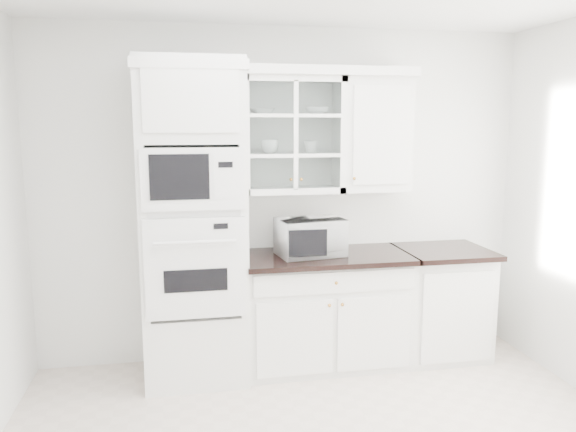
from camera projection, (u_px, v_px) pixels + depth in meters
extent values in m
cube|color=white|center=(284.00, 196.00, 4.61)|extent=(4.00, 0.02, 2.70)
cube|color=white|center=(193.00, 224.00, 4.20)|extent=(0.76, 0.65, 2.40)
cube|color=white|center=(196.00, 269.00, 3.91)|extent=(0.70, 0.03, 0.72)
cube|color=black|center=(196.00, 281.00, 3.91)|extent=(0.44, 0.01, 0.16)
cube|color=white|center=(193.00, 180.00, 3.81)|extent=(0.70, 0.03, 0.43)
cube|color=black|center=(179.00, 177.00, 3.77)|extent=(0.40, 0.01, 0.31)
cube|color=white|center=(325.00, 311.00, 4.53)|extent=(1.30, 0.60, 0.88)
cube|color=black|center=(327.00, 257.00, 4.42)|extent=(1.32, 0.67, 0.04)
cube|color=white|center=(440.00, 304.00, 4.72)|extent=(0.70, 0.60, 0.88)
cube|color=black|center=(445.00, 252.00, 4.61)|extent=(0.72, 0.67, 0.04)
cube|color=white|center=(292.00, 135.00, 4.39)|extent=(0.80, 0.33, 0.90)
cube|color=white|center=(292.00, 154.00, 4.41)|extent=(0.74, 0.29, 0.02)
cube|color=white|center=(292.00, 116.00, 4.36)|extent=(0.74, 0.29, 0.02)
cube|color=white|center=(374.00, 135.00, 4.51)|extent=(0.55, 0.33, 0.90)
cube|color=white|center=(279.00, 71.00, 4.26)|extent=(2.14, 0.38, 0.07)
imported|color=white|center=(310.00, 237.00, 4.40)|extent=(0.55, 0.48, 0.29)
imported|color=white|center=(262.00, 111.00, 4.33)|extent=(0.21, 0.21, 0.05)
imported|color=white|center=(317.00, 111.00, 4.38)|extent=(0.23, 0.23, 0.06)
imported|color=white|center=(270.00, 146.00, 4.36)|extent=(0.15, 0.15, 0.11)
imported|color=white|center=(311.00, 147.00, 4.43)|extent=(0.11, 0.11, 0.10)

